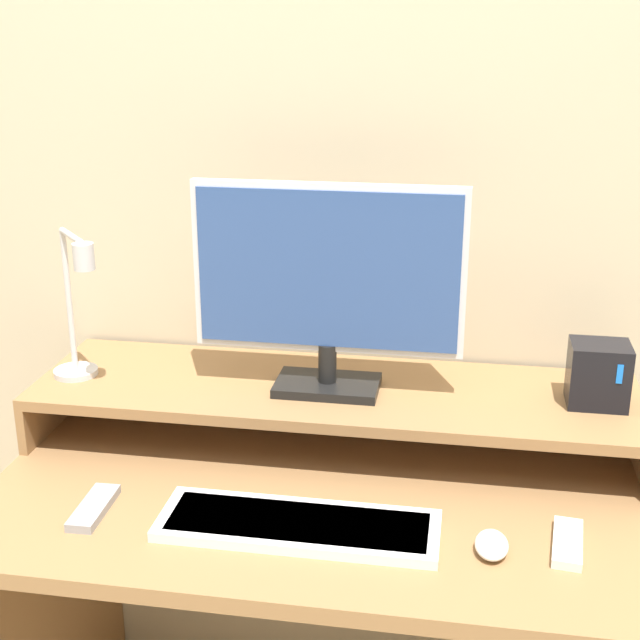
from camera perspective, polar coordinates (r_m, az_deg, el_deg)
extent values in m
cube|color=beige|center=(1.87, 2.02, 9.95)|extent=(6.00, 0.05, 2.50)
cube|color=olive|center=(1.68, -0.05, -10.86)|extent=(1.20, 0.72, 0.03)
cube|color=olive|center=(2.05, -17.29, -17.79)|extent=(0.03, 0.72, 0.69)
cube|color=olive|center=(1.98, -16.30, -4.79)|extent=(0.02, 0.35, 0.10)
cube|color=olive|center=(1.83, 19.76, -7.24)|extent=(0.02, 0.35, 0.10)
cube|color=olive|center=(1.79, 0.95, -4.57)|extent=(1.20, 0.35, 0.02)
cube|color=black|center=(1.77, 0.48, -4.20)|extent=(0.20, 0.13, 0.02)
cylinder|color=black|center=(1.75, 0.48, -2.76)|extent=(0.04, 0.04, 0.08)
cube|color=silver|center=(1.69, 0.52, 3.31)|extent=(0.52, 0.02, 0.33)
cube|color=#2D4C8C|center=(1.68, 0.46, 3.21)|extent=(0.50, 0.01, 0.30)
cylinder|color=silver|center=(1.91, -15.35, -3.22)|extent=(0.09, 0.09, 0.01)
cylinder|color=silver|center=(1.85, -15.76, 1.15)|extent=(0.01, 0.01, 0.29)
cylinder|color=silver|center=(1.76, -15.59, 5.17)|extent=(0.09, 0.10, 0.01)
cylinder|color=silver|center=(1.71, -14.89, 3.95)|extent=(0.04, 0.04, 0.05)
cube|color=black|center=(1.76, 17.38, -3.33)|extent=(0.11, 0.09, 0.12)
cube|color=#1972F2|center=(1.72, 18.63, -3.30)|extent=(0.01, 0.00, 0.04)
cube|color=white|center=(1.53, -1.41, -13.03)|extent=(0.47, 0.15, 0.02)
cube|color=silver|center=(1.53, -1.41, -12.86)|extent=(0.44, 0.12, 0.01)
ellipsoid|color=white|center=(1.50, 10.93, -13.95)|extent=(0.05, 0.09, 0.03)
cube|color=#99999E|center=(1.63, -14.28, -11.57)|extent=(0.05, 0.14, 0.02)
cube|color=white|center=(1.55, 15.56, -13.59)|extent=(0.06, 0.14, 0.02)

